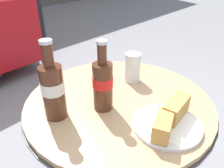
% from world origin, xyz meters
% --- Properties ---
extents(bistro_table, '(0.69, 0.69, 0.77)m').
position_xyz_m(bistro_table, '(0.00, 0.00, 0.59)').
color(bistro_table, '#333333').
rests_on(bistro_table, ground_plane).
extents(cola_bottle_left, '(0.07, 0.07, 0.26)m').
position_xyz_m(cola_bottle_left, '(-0.21, 0.09, 0.87)').
color(cola_bottle_left, '#4C2819').
rests_on(cola_bottle_left, bistro_table).
extents(cola_bottle_right, '(0.07, 0.07, 0.24)m').
position_xyz_m(cola_bottle_right, '(-0.08, 0.01, 0.86)').
color(cola_bottle_right, '#4C2819').
rests_on(cola_bottle_right, bistro_table).
extents(drinking_glass, '(0.07, 0.07, 0.12)m').
position_xyz_m(drinking_glass, '(0.15, 0.05, 0.82)').
color(drinking_glass, black).
rests_on(drinking_glass, bistro_table).
extents(lunch_plate_near, '(0.22, 0.21, 0.07)m').
position_xyz_m(lunch_plate_near, '(-0.02, -0.21, 0.79)').
color(lunch_plate_near, white).
rests_on(lunch_plate_near, bistro_table).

